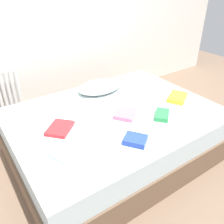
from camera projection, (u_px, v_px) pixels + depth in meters
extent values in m
plane|color=#7F6651|center=(115.00, 152.00, 2.58)|extent=(8.00, 8.00, 0.00)
cube|color=silver|center=(50.00, 0.00, 2.82)|extent=(6.00, 0.10, 2.80)
cube|color=brown|center=(115.00, 142.00, 2.50)|extent=(2.00, 1.50, 0.28)
cube|color=silver|center=(115.00, 122.00, 2.38)|extent=(1.96, 1.46, 0.22)
cylinder|color=white|center=(0.00, 95.00, 2.81)|extent=(0.04, 0.04, 0.60)
cylinder|color=white|center=(5.00, 94.00, 2.83)|extent=(0.04, 0.04, 0.60)
cylinder|color=white|center=(9.00, 93.00, 2.86)|extent=(0.04, 0.04, 0.60)
cylinder|color=white|center=(14.00, 92.00, 2.89)|extent=(0.04, 0.04, 0.60)
cylinder|color=white|center=(19.00, 91.00, 2.92)|extent=(0.04, 0.04, 0.60)
cube|color=white|center=(7.00, 115.00, 2.96)|extent=(0.44, 0.04, 0.04)
ellipsoid|color=white|center=(100.00, 87.00, 2.72)|extent=(0.53, 0.36, 0.11)
cube|color=#2847B7|center=(135.00, 140.00, 1.90)|extent=(0.22, 0.23, 0.05)
cube|color=yellow|center=(178.00, 97.00, 2.54)|extent=(0.30, 0.27, 0.05)
cube|color=green|center=(162.00, 115.00, 2.24)|extent=(0.23, 0.22, 0.04)
cube|color=white|center=(65.00, 152.00, 1.77)|extent=(0.26, 0.24, 0.05)
cube|color=pink|center=(125.00, 114.00, 2.26)|extent=(0.28, 0.28, 0.04)
cube|color=red|center=(60.00, 128.00, 2.06)|extent=(0.30, 0.30, 0.03)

